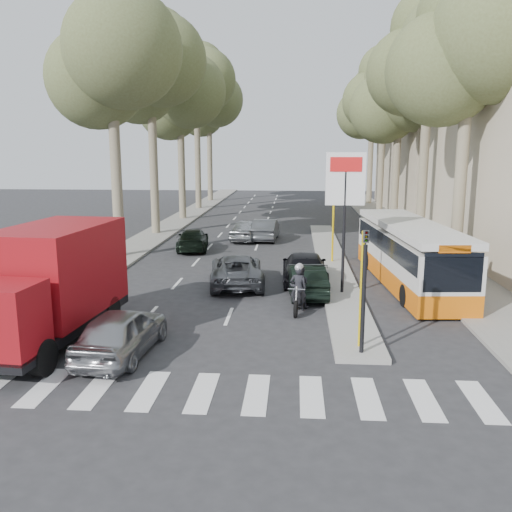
{
  "coord_description": "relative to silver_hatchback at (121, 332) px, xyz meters",
  "views": [
    {
      "loc": [
        1.35,
        -15.95,
        5.73
      ],
      "look_at": [
        -0.15,
        4.8,
        1.6
      ],
      "focal_mm": 38.0,
      "sensor_mm": 36.0,
      "label": 1
    }
  ],
  "objects": [
    {
      "name": "ground",
      "position": [
        3.46,
        1.81,
        -0.69
      ],
      "size": [
        120.0,
        120.0,
        0.0
      ],
      "primitive_type": "plane",
      "color": "#28282B",
      "rests_on": "ground"
    },
    {
      "name": "sidewalk_right",
      "position": [
        12.06,
        26.81,
        -0.63
      ],
      "size": [
        3.2,
        70.0,
        0.12
      ],
      "primitive_type": "cube",
      "color": "gray",
      "rests_on": "ground"
    },
    {
      "name": "median_left",
      "position": [
        -4.54,
        29.81,
        -0.63
      ],
      "size": [
        2.4,
        64.0,
        0.12
      ],
      "primitive_type": "cube",
      "color": "gray",
      "rests_on": "ground"
    },
    {
      "name": "traffic_island",
      "position": [
        6.71,
        12.81,
        -0.61
      ],
      "size": [
        1.5,
        26.0,
        0.16
      ],
      "primitive_type": "cube",
      "color": "gray",
      "rests_on": "ground"
    },
    {
      "name": "building_far",
      "position": [
        18.96,
        35.81,
        7.31
      ],
      "size": [
        11.0,
        20.0,
        16.0
      ],
      "primitive_type": "cube",
      "color": "#B7A88E",
      "rests_on": "ground"
    },
    {
      "name": "billboard",
      "position": [
        6.71,
        6.81,
        3.01
      ],
      "size": [
        1.5,
        12.1,
        5.6
      ],
      "color": "yellow",
      "rests_on": "ground"
    },
    {
      "name": "traffic_light_island",
      "position": [
        6.71,
        0.31,
        1.8
      ],
      "size": [
        0.16,
        0.41,
        3.6
      ],
      "color": "black",
      "rests_on": "ground"
    },
    {
      "name": "tree_l_a",
      "position": [
        -4.41,
        13.92,
        9.69
      ],
      "size": [
        7.4,
        7.2,
        14.1
      ],
      "color": "#6B604C",
      "rests_on": "ground"
    },
    {
      "name": "tree_l_b",
      "position": [
        -4.51,
        21.92,
        10.38
      ],
      "size": [
        7.4,
        7.2,
        14.88
      ],
      "color": "#6B604C",
      "rests_on": "ground"
    },
    {
      "name": "tree_l_c",
      "position": [
        -4.31,
        29.92,
        9.35
      ],
      "size": [
        7.4,
        7.2,
        13.71
      ],
      "color": "#6B604C",
      "rests_on": "ground"
    },
    {
      "name": "tree_l_d",
      "position": [
        -4.41,
        37.92,
        11.07
      ],
      "size": [
        7.4,
        7.2,
        15.66
      ],
      "color": "#6B604C",
      "rests_on": "ground"
    },
    {
      "name": "tree_l_e",
      "position": [
        -4.51,
        45.92,
        10.04
      ],
      "size": [
        7.4,
        7.2,
        14.49
      ],
      "color": "#6B604C",
      "rests_on": "ground"
    },
    {
      "name": "tree_r_a",
      "position": [
        12.59,
        11.92,
        9.69
      ],
      "size": [
        7.4,
        7.2,
        14.1
      ],
      "color": "#6B604C",
      "rests_on": "ground"
    },
    {
      "name": "tree_r_b",
      "position": [
        12.69,
        19.92,
        10.73
      ],
      "size": [
        7.4,
        7.2,
        15.27
      ],
      "color": "#6B604C",
      "rests_on": "ground"
    },
    {
      "name": "tree_r_c",
      "position": [
        12.49,
        27.92,
        9.0
      ],
      "size": [
        7.4,
        7.2,
        13.32
      ],
      "color": "#6B604C",
      "rests_on": "ground"
    },
    {
      "name": "tree_r_d",
      "position": [
        12.59,
        35.92,
        10.38
      ],
      "size": [
        7.4,
        7.2,
        14.88
      ],
      "color": "#6B604C",
      "rests_on": "ground"
    },
    {
      "name": "tree_r_e",
      "position": [
        12.69,
        43.92,
        9.69
      ],
      "size": [
        7.4,
        7.2,
        14.1
      ],
      "color": "#6B604C",
      "rests_on": "ground"
    },
    {
      "name": "silver_hatchback",
      "position": [
        0.0,
        0.0,
        0.0
      ],
      "size": [
        1.96,
        4.18,
        1.38
      ],
      "primitive_type": "imported",
      "rotation": [
        0.0,
        0.0,
        3.06
      ],
      "color": "#94969B",
      "rests_on": "ground"
    },
    {
      "name": "dark_hatchback",
      "position": [
        5.26,
        6.81,
        -0.05
      ],
      "size": [
        1.77,
        4.0,
        1.28
      ],
      "primitive_type": "imported",
      "rotation": [
        0.0,
        0.0,
        3.25
      ],
      "color": "black",
      "rests_on": "ground"
    },
    {
      "name": "queue_car_a",
      "position": [
        2.36,
        8.25,
        -0.04
      ],
      "size": [
        2.73,
        4.93,
        1.31
      ],
      "primitive_type": "imported",
      "rotation": [
        0.0,
        0.0,
        3.26
      ],
      "color": "#4F5257",
      "rests_on": "ground"
    },
    {
      "name": "queue_car_b",
      "position": [
        5.26,
        8.81,
        -0.02
      ],
      "size": [
        1.99,
        4.7,
        1.35
      ],
      "primitive_type": "imported",
      "rotation": [
        0.0,
        0.0,
        3.16
      ],
      "color": "black",
      "rests_on": "ground"
    },
    {
      "name": "queue_car_c",
      "position": [
        1.76,
        19.74,
        -0.01
      ],
      "size": [
        2.15,
        4.19,
        1.37
      ],
      "primitive_type": "imported",
      "rotation": [
        0.0,
        0.0,
        3.0
      ],
      "color": "#A3A7AB",
      "rests_on": "ground"
    },
    {
      "name": "queue_car_d",
      "position": [
        2.96,
        19.99,
        -0.01
      ],
      "size": [
        1.64,
        4.18,
        1.35
      ],
      "primitive_type": "imported",
      "rotation": [
        0.0,
        0.0,
        3.09
      ],
      "color": "#4A4D51",
      "rests_on": "ground"
    },
    {
      "name": "queue_car_e",
      "position": [
        -1.04,
        16.17,
        -0.08
      ],
      "size": [
        2.23,
        4.39,
        1.22
      ],
      "primitive_type": "imported",
      "rotation": [
        0.0,
        0.0,
        3.27
      ],
      "color": "black",
      "rests_on": "ground"
    },
    {
      "name": "red_truck",
      "position": [
        -2.44,
        0.94,
        1.13
      ],
      "size": [
        2.97,
        6.66,
        3.45
      ],
      "rotation": [
        0.0,
        0.0,
        -0.09
      ],
      "color": "black",
      "rests_on": "ground"
    },
    {
      "name": "city_bus",
      "position": [
        9.66,
        8.84,
        0.74
      ],
      "size": [
        3.04,
        10.42,
        2.71
      ],
      "rotation": [
        0.0,
        0.0,
        0.08
      ],
      "color": "#D8610C",
      "rests_on": "ground"
    },
    {
      "name": "motorcycle",
      "position": [
        4.98,
        4.78,
        0.1
      ],
      "size": [
        0.8,
        2.05,
        1.75
      ],
      "rotation": [
        0.0,
        0.0,
        -0.11
      ],
      "color": "black",
      "rests_on": "ground"
    },
    {
      "name": "pedestrian_near",
      "position": [
        12.14,
        8.32,
        0.35
      ],
      "size": [
        0.7,
        1.16,
        1.85
      ],
      "primitive_type": "imported",
      "rotation": [
        0.0,
        0.0,
        1.74
      ],
      "color": "#3B324B",
      "rests_on": "sidewalk_right"
    },
    {
      "name": "pedestrian_far",
      "position": [
        12.26,
        10.13,
        0.21
      ],
      "size": [
        1.08,
        0.95,
        1.55
      ],
      "primitive_type": "imported",
      "rotation": [
        0.0,
        0.0,
        3.76
      ],
      "color": "#6F6553",
      "rests_on": "sidewalk_right"
    }
  ]
}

